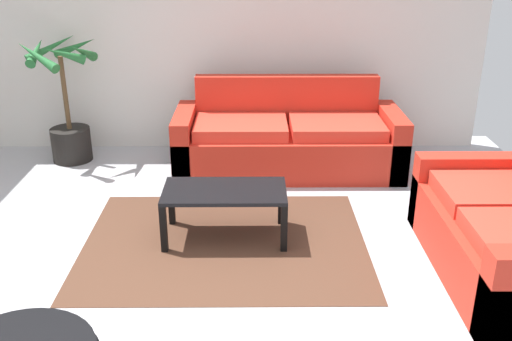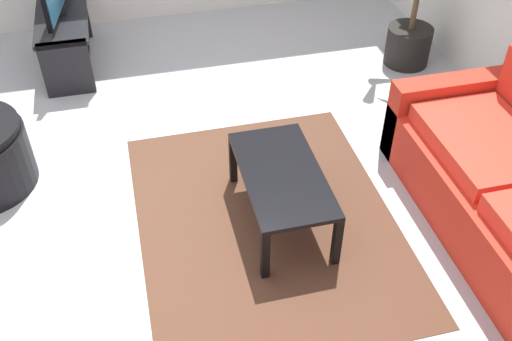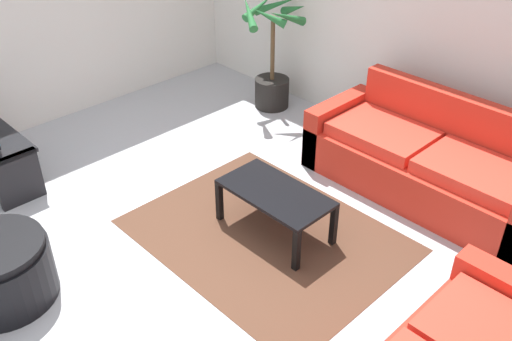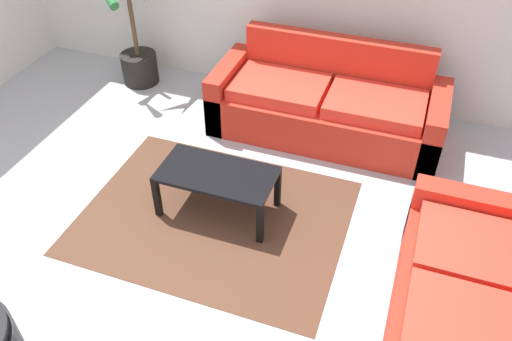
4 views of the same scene
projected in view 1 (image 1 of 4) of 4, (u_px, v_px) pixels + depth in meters
The scene contains 7 objects.
ground_plane at pixel (181, 298), 3.81m from camera, with size 6.60×6.60×0.00m, color #B2B2B7.
wall_back at pixel (207, 26), 6.07m from camera, with size 6.00×0.06×2.70m, color silver.
couch_main at pixel (288, 141), 5.81m from camera, with size 2.26×0.90×0.90m.
couch_loveseat at pixel (511, 236), 3.98m from camera, with size 0.90×1.67×0.90m.
coffee_table at pixel (225, 196), 4.46m from camera, with size 0.96×0.50×0.41m.
area_rug at pixel (225, 242), 4.50m from camera, with size 2.20×1.70×0.01m, color #513323.
potted_palm at pixel (67, 114), 5.97m from camera, with size 0.76×0.84×1.31m.
Camera 1 is at (0.48, -3.20, 2.24)m, focal length 40.13 mm.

